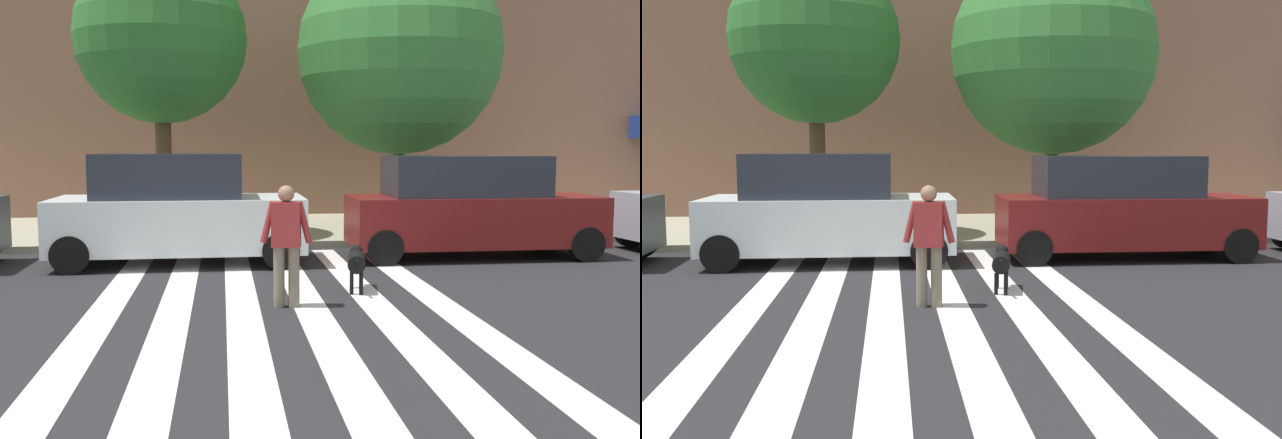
# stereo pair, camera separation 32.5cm
# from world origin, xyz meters

# --- Properties ---
(ground_plane) EXTENTS (160.00, 160.00, 0.00)m
(ground_plane) POSITION_xyz_m (0.00, 6.99, 0.00)
(ground_plane) COLOR #232326
(sidewalk_far) EXTENTS (80.00, 6.00, 0.15)m
(sidewalk_far) POSITION_xyz_m (0.00, 16.98, 0.07)
(sidewalk_far) COLOR #A5A085
(sidewalk_far) RESTS_ON ground_plane
(crosswalk_stripes) EXTENTS (4.95, 13.38, 0.01)m
(crosswalk_stripes) POSITION_xyz_m (-0.53, 6.99, 0.00)
(crosswalk_stripes) COLOR silver
(crosswalk_stripes) RESTS_ON ground_plane
(parked_car_behind_first) EXTENTS (4.53, 2.07, 2.02)m
(parked_car_behind_first) POSITION_xyz_m (-2.05, 12.39, 0.98)
(parked_car_behind_first) COLOR silver
(parked_car_behind_first) RESTS_ON ground_plane
(parked_car_third_in_line) EXTENTS (4.83, 1.93, 1.97)m
(parked_car_third_in_line) POSITION_xyz_m (3.54, 12.39, 0.97)
(parked_car_third_in_line) COLOR maroon
(parked_car_third_in_line) RESTS_ON ground_plane
(street_tree_nearest) EXTENTS (3.75, 3.75, 6.24)m
(street_tree_nearest) POSITION_xyz_m (-2.51, 15.34, 4.50)
(street_tree_nearest) COLOR #4C3823
(street_tree_nearest) RESTS_ON sidewalk_far
(street_tree_middle) EXTENTS (4.81, 4.81, 6.61)m
(street_tree_middle) POSITION_xyz_m (2.92, 15.67, 4.35)
(street_tree_middle) COLOR #4C3823
(street_tree_middle) RESTS_ON sidewalk_far
(pedestrian_dog_walker) EXTENTS (0.71, 0.31, 1.64)m
(pedestrian_dog_walker) POSITION_xyz_m (-0.39, 8.58, 0.93)
(pedestrian_dog_walker) COLOR #6B6051
(pedestrian_dog_walker) RESTS_ON ground_plane
(dog_on_leash) EXTENTS (0.38, 1.06, 0.65)m
(dog_on_leash) POSITION_xyz_m (0.74, 9.51, 0.44)
(dog_on_leash) COLOR black
(dog_on_leash) RESTS_ON ground_plane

